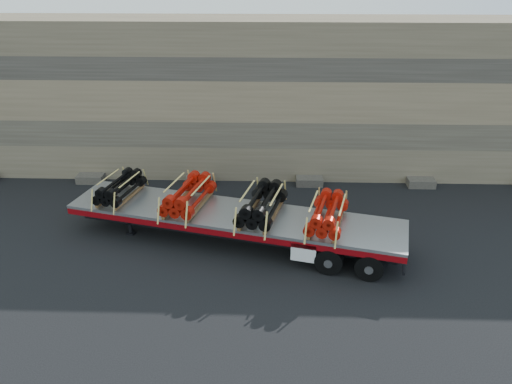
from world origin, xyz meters
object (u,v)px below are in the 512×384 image
trailer (233,227)px  bundle_rear (327,214)px  bundle_front (120,188)px  bundle_midfront (188,196)px  bundle_midrear (262,205)px

trailer → bundle_rear: bundle_rear is taller
bundle_front → bundle_midfront: 2.75m
trailer → bundle_midfront: bearing=-180.0°
bundle_front → bundle_midrear: size_ratio=0.86×
bundle_midrear → bundle_rear: bearing=-0.0°
bundle_midrear → bundle_front: bearing=180.0°
trailer → bundle_midrear: bundle_midrear is taller
bundle_front → bundle_midrear: bearing=0.0°
bundle_midfront → bundle_midrear: bundle_midrear is taller
bundle_midfront → bundle_midrear: 2.73m
trailer → bundle_midrear: bearing=-0.0°
bundle_midrear → bundle_rear: size_ratio=1.08×
bundle_midrear → trailer: bearing=180.0°
bundle_midrear → bundle_rear: bundle_midrear is taller
bundle_midfront → bundle_rear: 5.00m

